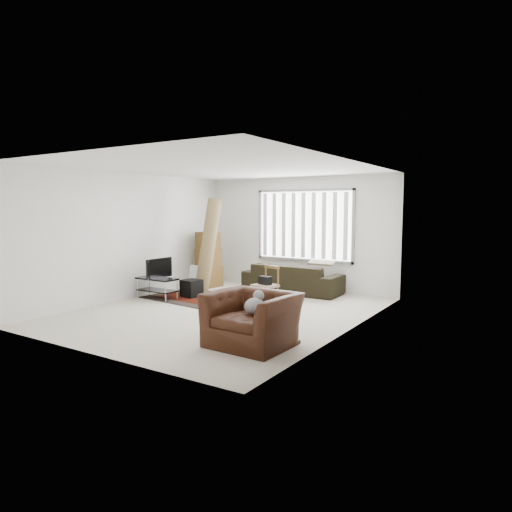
{
  "coord_description": "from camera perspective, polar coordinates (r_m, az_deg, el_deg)",
  "views": [
    {
      "loc": [
        5.1,
        -6.84,
        1.96
      ],
      "look_at": [
        0.45,
        0.44,
        1.05
      ],
      "focal_mm": 32.0,
      "sensor_mm": 36.0,
      "label": 1
    }
  ],
  "objects": [
    {
      "name": "room",
      "position": [
        8.93,
        -2.0,
        4.72
      ],
      "size": [
        6.0,
        6.02,
        2.71
      ],
      "color": "beige",
      "rests_on": "ground"
    },
    {
      "name": "persian_rug",
      "position": [
        10.02,
        -7.09,
        -5.26
      ],
      "size": [
        2.39,
        1.72,
        0.02
      ],
      "color": "black",
      "rests_on": "ground"
    },
    {
      "name": "tv_stand",
      "position": [
        10.1,
        -12.27,
        -3.39
      ],
      "size": [
        0.92,
        0.42,
        0.46
      ],
      "color": "black",
      "rests_on": "ground"
    },
    {
      "name": "tv",
      "position": [
        10.06,
        -12.31,
        -1.46
      ],
      "size": [
        0.1,
        0.75,
        0.43
      ],
      "primitive_type": "imported",
      "rotation": [
        0.0,
        0.0,
        1.57
      ],
      "color": "black",
      "rests_on": "tv_stand"
    },
    {
      "name": "subwoofer",
      "position": [
        10.16,
        -8.06,
        -3.99
      ],
      "size": [
        0.42,
        0.42,
        0.37
      ],
      "primitive_type": "cube",
      "rotation": [
        0.0,
        0.0,
        -0.12
      ],
      "color": "black",
      "rests_on": "persian_rug"
    },
    {
      "name": "moving_boxes",
      "position": [
        11.48,
        -6.0,
        -0.65
      ],
      "size": [
        0.6,
        0.56,
        1.36
      ],
      "color": "brown",
      "rests_on": "ground"
    },
    {
      "name": "white_flatpack",
      "position": [
        10.75,
        -7.43,
        -2.86
      ],
      "size": [
        0.51,
        0.25,
        0.63
      ],
      "primitive_type": "cube",
      "rotation": [
        -0.18,
        0.0,
        -0.15
      ],
      "color": "silver",
      "rests_on": "ground"
    },
    {
      "name": "rolled_rug",
      "position": [
        10.58,
        -6.01,
        1.29
      ],
      "size": [
        0.34,
        0.89,
        2.19
      ],
      "primitive_type": "cylinder",
      "rotation": [
        -0.26,
        0.0,
        0.02
      ],
      "color": "brown",
      "rests_on": "ground"
    },
    {
      "name": "sofa",
      "position": [
        10.63,
        4.58,
        -2.24
      ],
      "size": [
        2.29,
        1.01,
        0.88
      ],
      "primitive_type": "imported",
      "rotation": [
        0.0,
        0.0,
        3.15
      ],
      "color": "black",
      "rests_on": "ground"
    },
    {
      "name": "side_chair",
      "position": [
        9.25,
        1.24,
        -3.45
      ],
      "size": [
        0.52,
        0.52,
        0.79
      ],
      "rotation": [
        0.0,
        0.0,
        -0.26
      ],
      "color": "#89765A",
      "rests_on": "ground"
    },
    {
      "name": "armchair",
      "position": [
        6.54,
        -0.5,
        -7.43
      ],
      "size": [
        1.21,
        1.07,
        0.87
      ],
      "rotation": [
        0.0,
        0.0,
        -0.04
      ],
      "color": "#33160A",
      "rests_on": "ground"
    }
  ]
}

